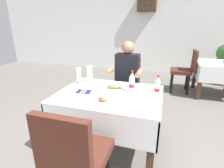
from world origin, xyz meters
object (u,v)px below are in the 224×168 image
(background_chair_left, at_px, (185,69))
(chair_far_diner_seat, at_px, (125,84))
(cola_bottle_primary, at_px, (157,87))
(napkin_cutlery_set, at_px, (84,91))
(wall_bottle_rack, at_px, (147,4))
(plate_near_camera, at_px, (105,101))
(cola_bottle_secondary, at_px, (132,83))
(beer_glass_left, at_px, (90,74))
(chair_near_camera_side, at_px, (75,155))
(plate_far_diner, at_px, (115,87))
(main_dining_table, at_px, (110,106))
(potted_plant_corner, at_px, (224,61))
(beer_glass_middle, at_px, (78,75))
(background_dining_table, at_px, (217,71))
(seated_diner_far, at_px, (126,77))

(background_chair_left, bearing_deg, chair_far_diner_seat, -126.05)
(cola_bottle_primary, bearing_deg, napkin_cutlery_set, -171.51)
(wall_bottle_rack, bearing_deg, cola_bottle_primary, -80.90)
(plate_near_camera, xyz_separation_m, cola_bottle_secondary, (0.21, 0.35, 0.10))
(chair_far_diner_seat, relative_size, beer_glass_left, 4.24)
(chair_near_camera_side, height_order, plate_far_diner, chair_near_camera_side)
(beer_glass_left, distance_m, napkin_cutlery_set, 0.38)
(main_dining_table, xyz_separation_m, cola_bottle_secondary, (0.24, 0.11, 0.28))
(background_chair_left, relative_size, potted_plant_corner, 0.93)
(beer_glass_middle, xyz_separation_m, cola_bottle_primary, (1.05, -0.15, -0.00))
(chair_near_camera_side, relative_size, background_dining_table, 1.14)
(napkin_cutlery_set, distance_m, background_dining_table, 3.07)
(plate_far_diner, xyz_separation_m, wall_bottle_rack, (-0.10, 3.72, 1.32))
(wall_bottle_rack, bearing_deg, chair_near_camera_side, -89.05)
(main_dining_table, distance_m, beer_glass_left, 0.57)
(chair_near_camera_side, distance_m, wall_bottle_rack, 4.96)
(seated_diner_far, distance_m, beer_glass_middle, 0.76)
(beer_glass_left, bearing_deg, cola_bottle_primary, -14.04)
(napkin_cutlery_set, bearing_deg, main_dining_table, 9.34)
(chair_far_diner_seat, relative_size, background_chair_left, 1.00)
(beer_glass_middle, xyz_separation_m, background_dining_table, (2.19, 2.06, -0.30))
(chair_near_camera_side, xyz_separation_m, plate_near_camera, (0.03, 0.60, 0.19))
(wall_bottle_rack, bearing_deg, plate_far_diner, -88.47)
(beer_glass_middle, relative_size, wall_bottle_rack, 0.38)
(background_chair_left, bearing_deg, potted_plant_corner, 42.17)
(plate_near_camera, bearing_deg, napkin_cutlery_set, 149.72)
(background_chair_left, bearing_deg, beer_glass_left, -125.79)
(cola_bottle_secondary, xyz_separation_m, wall_bottle_rack, (-0.32, 3.77, 1.22))
(background_dining_table, bearing_deg, seated_diner_far, -136.54)
(chair_near_camera_side, height_order, seated_diner_far, seated_diner_far)
(main_dining_table, height_order, plate_far_diner, plate_far_diner)
(chair_far_diner_seat, bearing_deg, background_chair_left, 53.95)
(cola_bottle_primary, relative_size, wall_bottle_rack, 0.44)
(cola_bottle_secondary, relative_size, potted_plant_corner, 0.25)
(chair_near_camera_side, distance_m, potted_plant_corner, 4.53)
(cola_bottle_primary, relative_size, potted_plant_corner, 0.23)
(beer_glass_left, distance_m, beer_glass_middle, 0.15)
(beer_glass_left, bearing_deg, seated_diner_far, 46.02)
(beer_glass_middle, relative_size, cola_bottle_primary, 0.87)
(beer_glass_left, xyz_separation_m, wall_bottle_rack, (0.31, 3.57, 1.21))
(plate_far_diner, relative_size, napkin_cutlery_set, 1.26)
(plate_far_diner, xyz_separation_m, background_chair_left, (1.03, 2.13, -0.19))
(cola_bottle_secondary, bearing_deg, background_chair_left, 69.70)
(main_dining_table, bearing_deg, plate_far_diner, 82.29)
(cola_bottle_primary, height_order, wall_bottle_rack, wall_bottle_rack)
(wall_bottle_rack, bearing_deg, seated_diner_far, -87.89)
(background_dining_table, height_order, background_chair_left, background_chair_left)
(chair_near_camera_side, relative_size, seated_diner_far, 0.77)
(main_dining_table, distance_m, potted_plant_corner, 3.79)
(napkin_cutlery_set, relative_size, wall_bottle_rack, 0.35)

